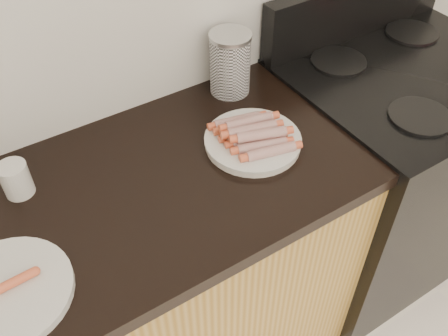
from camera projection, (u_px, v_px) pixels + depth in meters
stove at (383, 173)px, 1.90m from camera, size 0.76×0.65×0.91m
stove_panel at (358, 7)px, 1.68m from camera, size 0.76×0.06×0.20m
burner_near_left at (420, 116)px, 1.41m from camera, size 0.18×0.18×0.01m
burner_far_left at (339, 61)px, 1.61m from camera, size 0.18×0.18×0.01m
burner_far_right at (412, 33)px, 1.74m from camera, size 0.18×0.18×0.01m
main_plate at (253, 142)px, 1.34m from camera, size 0.31×0.31×0.02m
side_plate at (7, 292)px, 1.01m from camera, size 0.35×0.35×0.02m
hotdog_pile at (253, 133)px, 1.32m from camera, size 0.13×0.22×0.05m
plain_sausages at (4, 287)px, 0.99m from camera, size 0.13×0.03×0.02m
canister at (230, 63)px, 1.46m from camera, size 0.12×0.12×0.19m
mug at (16, 179)px, 1.19m from camera, size 0.07×0.07×0.09m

